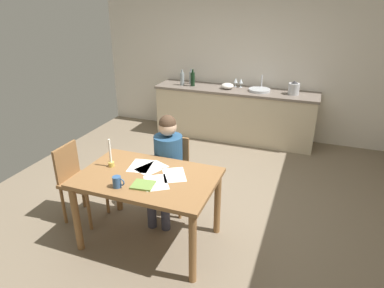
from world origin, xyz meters
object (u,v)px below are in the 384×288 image
stovetop_kettle (294,88)px  wine_glass_near_sink (241,81)px  person_seated (167,161)px  chair_side_empty (78,179)px  candlestick (111,159)px  bottle_wine_red (193,79)px  wine_glass_by_kettle (236,81)px  coffee_mug (117,182)px  mixing_bowl (227,86)px  book_magazine (143,185)px  dining_table (148,186)px  bottle_vinegar (191,77)px  sink_unit (260,90)px  chair_at_table (171,170)px  bottle_oil (182,79)px

stovetop_kettle → wine_glass_near_sink: size_ratio=1.43×
person_seated → chair_side_empty: 1.01m
candlestick → bottle_wine_red: size_ratio=1.03×
bottle_wine_red → wine_glass_by_kettle: 0.75m
coffee_mug → mixing_bowl: mixing_bowl is taller
chair_side_empty → book_magazine: (0.98, -0.27, 0.28)m
dining_table → bottle_vinegar: 3.26m
sink_unit → wine_glass_near_sink: size_ratio=2.34×
chair_at_table → dining_table: bearing=-85.7°
person_seated → wine_glass_by_kettle: size_ratio=7.76×
mixing_bowl → chair_at_table: bearing=-90.6°
coffee_mug → bottle_vinegar: 3.49m
dining_table → candlestick: bearing=173.6°
bottle_oil → bottle_vinegar: 0.19m
bottle_oil → bottle_vinegar: bearing=56.6°
stovetop_kettle → chair_side_empty: bearing=-124.1°
candlestick → mixing_bowl: candlestick is taller
candlestick → sink_unit: bearing=72.3°
book_magazine → bottle_oil: bearing=98.4°
sink_unit → wine_glass_by_kettle: size_ratio=2.34×
chair_at_table → stovetop_kettle: size_ratio=3.92×
dining_table → wine_glass_near_sink: 3.23m
chair_at_table → mixing_bowl: bearing=89.4°
bottle_oil → coffee_mug: bearing=-78.1°
stovetop_kettle → sink_unit: bearing=179.6°
bottle_vinegar → dining_table: bearing=-76.8°
coffee_mug → wine_glass_near_sink: (0.32, 3.49, 0.19)m
bottle_wine_red → mixing_bowl: bottle_wine_red is taller
chair_side_empty → book_magazine: size_ratio=4.50×
dining_table → sink_unit: bearing=80.3°
person_seated → wine_glass_near_sink: (0.21, 2.68, 0.33)m
stovetop_kettle → bottle_oil: bearing=-178.1°
bottle_vinegar → wine_glass_by_kettle: size_ratio=1.71×
book_magazine → bottle_wine_red: size_ratio=0.67×
chair_at_table → wine_glass_by_kettle: size_ratio=5.60×
person_seated → stovetop_kettle: (1.11, 2.53, 0.32)m
chair_side_empty → bottle_wine_red: (0.28, 2.91, 0.52)m
person_seated → bottle_vinegar: (-0.70, 2.62, 0.33)m
dining_table → wine_glass_near_sink: (0.17, 3.20, 0.35)m
candlestick → bottle_oil: bottle_oil is taller
chair_side_empty → stovetop_kettle: bearing=55.9°
bottle_vinegar → bottle_wine_red: (0.09, -0.15, 0.01)m
book_magazine → sink_unit: sink_unit is taller
wine_glass_by_kettle → book_magazine: bearing=-90.4°
candlestick → wine_glass_near_sink: size_ratio=1.96×
coffee_mug → chair_at_table: bearing=83.7°
bottle_vinegar → mixing_bowl: size_ratio=1.22×
bottle_wine_red → mixing_bowl: 0.63m
dining_table → bottle_vinegar: bottle_vinegar is taller
dining_table → stovetop_kettle: bearing=70.7°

